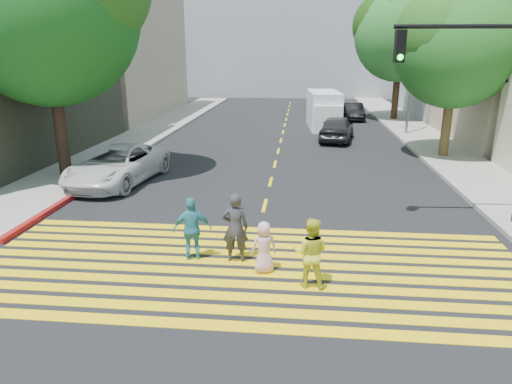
# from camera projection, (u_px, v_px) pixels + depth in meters

# --- Properties ---
(ground) EXTENTS (120.00, 120.00, 0.00)m
(ground) POSITION_uv_depth(u_px,v_px,m) (242.00, 295.00, 9.82)
(ground) COLOR black
(sidewalk_left) EXTENTS (3.00, 40.00, 0.15)m
(sidewalk_left) POSITION_uv_depth(u_px,v_px,m) (161.00, 127.00, 31.52)
(sidewalk_left) COLOR gray
(sidewalk_left) RESTS_ON ground
(sidewalk_right) EXTENTS (3.00, 60.00, 0.15)m
(sidewalk_right) POSITION_uv_depth(u_px,v_px,m) (445.00, 153.00, 23.27)
(sidewalk_right) COLOR gray
(sidewalk_right) RESTS_ON ground
(curb_red) EXTENTS (0.20, 8.00, 0.16)m
(curb_red) POSITION_uv_depth(u_px,v_px,m) (71.00, 197.00, 16.15)
(curb_red) COLOR maroon
(curb_red) RESTS_ON ground
(crosswalk) EXTENTS (13.40, 5.30, 0.01)m
(crosswalk) POSITION_uv_depth(u_px,v_px,m) (249.00, 268.00, 11.03)
(crosswalk) COLOR yellow
(crosswalk) RESTS_ON ground
(lane_line) EXTENTS (0.12, 34.40, 0.01)m
(lane_line) POSITION_uv_depth(u_px,v_px,m) (284.00, 128.00, 31.22)
(lane_line) COLOR yellow
(lane_line) RESTS_ON ground
(building_left_tan) EXTENTS (12.00, 16.00, 10.00)m
(building_left_tan) POSITION_uv_depth(u_px,v_px,m) (88.00, 52.00, 36.49)
(building_left_tan) COLOR tan
(building_left_tan) RESTS_ON ground
(building_right_grey) EXTENTS (10.00, 10.00, 10.00)m
(building_right_grey) POSITION_uv_depth(u_px,v_px,m) (481.00, 52.00, 35.48)
(building_right_grey) COLOR gray
(building_right_grey) RESTS_ON ground
(backdrop_block) EXTENTS (30.00, 8.00, 12.00)m
(backdrop_block) POSITION_uv_depth(u_px,v_px,m) (293.00, 43.00, 53.72)
(backdrop_block) COLOR gray
(backdrop_block) RESTS_ON ground
(tree_left) EXTENTS (8.62, 8.21, 10.08)m
(tree_left) POSITION_uv_depth(u_px,v_px,m) (47.00, 2.00, 17.01)
(tree_left) COLOR black
(tree_left) RESTS_ON ground
(tree_right_near) EXTENTS (6.96, 6.79, 8.20)m
(tree_right_near) POSITION_uv_depth(u_px,v_px,m) (458.00, 40.00, 20.91)
(tree_right_near) COLOR #4B361A
(tree_right_near) RESTS_ON ground
(tree_right_far) EXTENTS (9.13, 8.88, 9.72)m
(tree_right_far) POSITION_uv_depth(u_px,v_px,m) (403.00, 30.00, 33.02)
(tree_right_far) COLOR #3C2316
(tree_right_far) RESTS_ON ground
(pedestrian_man) EXTENTS (0.67, 0.47, 1.77)m
(pedestrian_man) POSITION_uv_depth(u_px,v_px,m) (235.00, 228.00, 11.17)
(pedestrian_man) COLOR #2E2E35
(pedestrian_man) RESTS_ON ground
(pedestrian_woman) EXTENTS (0.86, 0.72, 1.60)m
(pedestrian_woman) POSITION_uv_depth(u_px,v_px,m) (311.00, 253.00, 9.97)
(pedestrian_woman) COLOR gold
(pedestrian_woman) RESTS_ON ground
(pedestrian_child) EXTENTS (0.71, 0.57, 1.25)m
(pedestrian_child) POSITION_uv_depth(u_px,v_px,m) (264.00, 247.00, 10.68)
(pedestrian_child) COLOR #D89FAF
(pedestrian_child) RESTS_ON ground
(pedestrian_extra) EXTENTS (1.02, 0.61, 1.62)m
(pedestrian_extra) POSITION_uv_depth(u_px,v_px,m) (192.00, 229.00, 11.28)
(pedestrian_extra) COLOR teal
(pedestrian_extra) RESTS_ON ground
(white_sedan) EXTENTS (3.13, 5.56, 1.47)m
(white_sedan) POSITION_uv_depth(u_px,v_px,m) (118.00, 165.00, 18.01)
(white_sedan) COLOR silver
(white_sedan) RESTS_ON ground
(dark_car_near) EXTENTS (2.49, 4.61, 1.49)m
(dark_car_near) POSITION_uv_depth(u_px,v_px,m) (337.00, 128.00, 26.69)
(dark_car_near) COLOR black
(dark_car_near) RESTS_ON ground
(silver_car) EXTENTS (2.50, 5.22, 1.47)m
(silver_car) POSITION_uv_depth(u_px,v_px,m) (331.00, 107.00, 37.07)
(silver_car) COLOR gray
(silver_car) RESTS_ON ground
(dark_car_parked) EXTENTS (1.42, 3.87, 1.27)m
(dark_car_parked) POSITION_uv_depth(u_px,v_px,m) (354.00, 111.00, 35.14)
(dark_car_parked) COLOR black
(dark_car_parked) RESTS_ON ground
(white_van) EXTENTS (2.29, 5.31, 2.45)m
(white_van) POSITION_uv_depth(u_px,v_px,m) (324.00, 111.00, 31.11)
(white_van) COLOR silver
(white_van) RESTS_ON ground
(traffic_signal) EXTENTS (4.13, 0.56, 6.06)m
(traffic_signal) POSITION_uv_depth(u_px,v_px,m) (495.00, 93.00, 12.58)
(traffic_signal) COLOR #313238
(traffic_signal) RESTS_ON ground
(street_lamp) EXTENTS (1.84, 0.64, 8.21)m
(street_lamp) POSITION_uv_depth(u_px,v_px,m) (410.00, 57.00, 27.27)
(street_lamp) COLOR slate
(street_lamp) RESTS_ON ground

